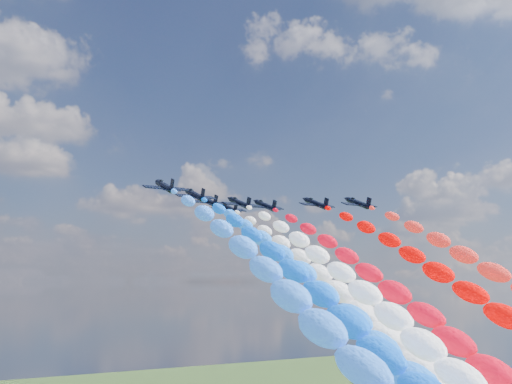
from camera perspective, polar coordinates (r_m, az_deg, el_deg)
jet_0 at (r=132.41m, az=-8.35°, el=0.54°), size 9.89×13.18×6.70m
trail_0 at (r=85.40m, az=4.79°, el=-12.94°), size 6.19×99.60×56.82m
jet_1 at (r=144.67m, az=-5.62°, el=-0.25°), size 9.54×12.92×6.70m
trail_1 at (r=98.92m, az=7.14°, el=-12.26°), size 6.19×99.60×56.82m
jet_2 at (r=154.89m, az=-4.51°, el=-0.79°), size 10.02×13.27×6.70m
trail_2 at (r=109.58m, az=7.50°, el=-11.86°), size 6.19×99.60×56.82m
jet_3 at (r=158.62m, az=-1.53°, el=-0.99°), size 9.98×13.24×6.70m
trail_3 at (r=114.98m, az=11.23°, el=-11.60°), size 6.19×99.60×56.82m
jet_4 at (r=169.35m, az=-2.58°, el=-1.45°), size 9.55×12.93×6.70m
trail_4 at (r=124.94m, az=8.72°, el=-11.38°), size 6.19×99.60×56.82m
jet_5 at (r=164.13m, az=0.85°, el=-1.24°), size 9.61×12.98×6.70m
trail_5 at (r=121.86m, az=13.85°, el=-11.32°), size 6.19×99.60×56.82m
jet_6 at (r=160.57m, az=5.49°, el=-1.05°), size 9.48×12.88×6.70m
trail_6 at (r=121.47m, az=20.39°, el=-11.06°), size 6.19×99.60×56.82m
jet_7 at (r=161.30m, az=9.31°, el=-1.01°), size 10.13×13.35×6.70m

